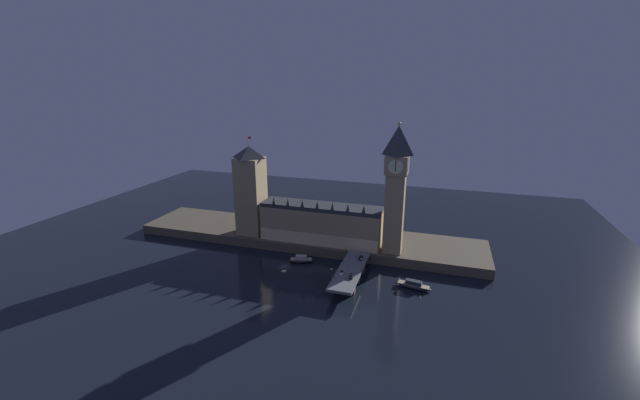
% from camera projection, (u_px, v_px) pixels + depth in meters
% --- Properties ---
extents(ground_plane, '(400.00, 400.00, 0.00)m').
position_uv_depth(ground_plane, '(284.00, 267.00, 217.65)').
color(ground_plane, black).
extents(embankment, '(220.00, 42.00, 5.76)m').
position_uv_depth(embankment, '(307.00, 237.00, 252.43)').
color(embankment, brown).
rests_on(embankment, ground_plane).
extents(parliament_hall, '(72.46, 17.40, 27.39)m').
position_uv_depth(parliament_hall, '(321.00, 223.00, 235.54)').
color(parliament_hall, tan).
rests_on(parliament_hall, embankment).
extents(clock_tower, '(12.54, 12.65, 72.73)m').
position_uv_depth(clock_tower, '(396.00, 186.00, 213.04)').
color(clock_tower, tan).
rests_on(clock_tower, embankment).
extents(victoria_tower, '(15.94, 15.94, 61.58)m').
position_uv_depth(victoria_tower, '(251.00, 190.00, 244.28)').
color(victoria_tower, tan).
rests_on(victoria_tower, embankment).
extents(bridge, '(12.22, 46.00, 6.84)m').
position_uv_depth(bridge, '(350.00, 273.00, 200.56)').
color(bridge, slate).
rests_on(bridge, ground_plane).
extents(car_northbound_trail, '(1.88, 4.42, 1.57)m').
position_uv_depth(car_northbound_trail, '(342.00, 272.00, 194.93)').
color(car_northbound_trail, white).
rests_on(car_northbound_trail, bridge).
extents(car_southbound_lead, '(2.03, 4.72, 1.52)m').
position_uv_depth(car_southbound_lead, '(352.00, 276.00, 191.43)').
color(car_southbound_lead, black).
rests_on(car_southbound_lead, bridge).
extents(car_southbound_trail, '(1.89, 4.57, 1.56)m').
position_uv_depth(car_southbound_trail, '(361.00, 258.00, 211.33)').
color(car_southbound_trail, black).
rests_on(car_southbound_trail, bridge).
extents(pedestrian_near_rail, '(0.38, 0.38, 1.62)m').
position_uv_depth(pedestrian_near_rail, '(334.00, 276.00, 191.21)').
color(pedestrian_near_rail, black).
rests_on(pedestrian_near_rail, bridge).
extents(pedestrian_mid_walk, '(0.38, 0.38, 1.86)m').
position_uv_depth(pedestrian_mid_walk, '(359.00, 272.00, 194.35)').
color(pedestrian_mid_walk, black).
rests_on(pedestrian_mid_walk, bridge).
extents(pedestrian_far_rail, '(0.38, 0.38, 1.61)m').
position_uv_depth(pedestrian_far_rail, '(343.00, 261.00, 207.63)').
color(pedestrian_far_rail, black).
rests_on(pedestrian_far_rail, bridge).
extents(street_lamp_near, '(1.34, 0.60, 6.79)m').
position_uv_depth(street_lamp_near, '(331.00, 273.00, 186.94)').
color(street_lamp_near, '#2D3333').
rests_on(street_lamp_near, bridge).
extents(street_lamp_mid, '(1.34, 0.60, 7.05)m').
position_uv_depth(street_lamp_mid, '(361.00, 263.00, 197.02)').
color(street_lamp_mid, '#2D3333').
rests_on(street_lamp_mid, bridge).
extents(street_lamp_far, '(1.34, 0.60, 7.02)m').
position_uv_depth(street_lamp_far, '(346.00, 249.00, 213.78)').
color(street_lamp_far, '#2D3333').
rests_on(street_lamp_far, bridge).
extents(boat_upstream, '(14.22, 8.00, 4.07)m').
position_uv_depth(boat_upstream, '(301.00, 260.00, 222.87)').
color(boat_upstream, '#28282D').
rests_on(boat_upstream, ground_plane).
extents(boat_downstream, '(18.10, 7.28, 4.18)m').
position_uv_depth(boat_downstream, '(413.00, 285.00, 194.72)').
color(boat_downstream, '#28282D').
rests_on(boat_downstream, ground_plane).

